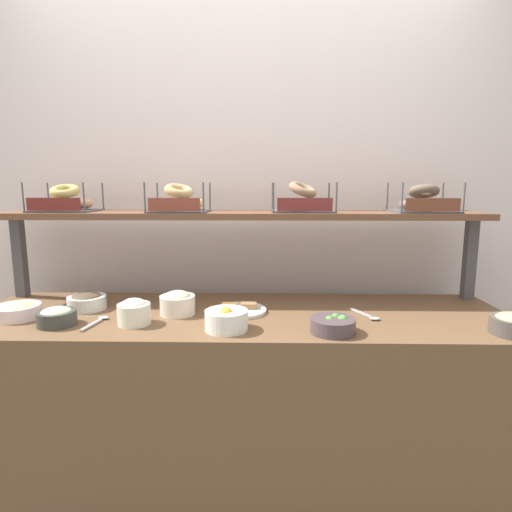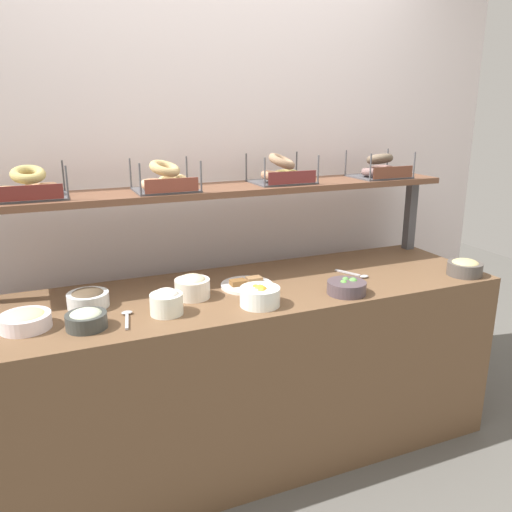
% 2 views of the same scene
% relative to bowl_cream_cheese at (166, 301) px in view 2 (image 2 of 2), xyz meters
% --- Properties ---
extents(ground_plane, '(8.00, 8.00, 0.00)m').
position_rel_bowl_cream_cheese_xyz_m(ground_plane, '(0.42, 0.15, -0.90)').
color(ground_plane, '#595651').
extents(back_wall, '(3.55, 0.06, 2.40)m').
position_rel_bowl_cream_cheese_xyz_m(back_wall, '(0.42, 0.70, 0.30)').
color(back_wall, silver).
rests_on(back_wall, ground_plane).
extents(deli_counter, '(2.35, 0.70, 0.85)m').
position_rel_bowl_cream_cheese_xyz_m(deli_counter, '(0.42, 0.15, -0.48)').
color(deli_counter, brown).
rests_on(deli_counter, ground_plane).
extents(shelf_riser_right, '(0.05, 0.05, 0.40)m').
position_rel_bowl_cream_cheese_xyz_m(shelf_riser_right, '(1.53, 0.42, 0.15)').
color(shelf_riser_right, '#4C4C51').
rests_on(shelf_riser_right, deli_counter).
extents(upper_shelf, '(2.31, 0.32, 0.03)m').
position_rel_bowl_cream_cheese_xyz_m(upper_shelf, '(0.42, 0.42, 0.36)').
color(upper_shelf, brown).
rests_on(upper_shelf, shelf_riser_left).
extents(bowl_cream_cheese, '(0.13, 0.13, 0.11)m').
position_rel_bowl_cream_cheese_xyz_m(bowl_cream_cheese, '(0.00, 0.00, 0.00)').
color(bowl_cream_cheese, white).
rests_on(bowl_cream_cheese, deli_counter).
extents(bowl_fruit_salad, '(0.17, 0.17, 0.09)m').
position_rel_bowl_cream_cheese_xyz_m(bowl_fruit_salad, '(0.38, -0.06, -0.01)').
color(bowl_fruit_salad, white).
rests_on(bowl_fruit_salad, deli_counter).
extents(bowl_hummus, '(0.17, 0.17, 0.08)m').
position_rel_bowl_cream_cheese_xyz_m(bowl_hummus, '(1.47, -0.09, -0.01)').
color(bowl_hummus, '#504943').
rests_on(bowl_hummus, deli_counter).
extents(bowl_egg_salad, '(0.19, 0.19, 0.07)m').
position_rel_bowl_cream_cheese_xyz_m(bowl_egg_salad, '(-0.52, 0.07, -0.02)').
color(bowl_egg_salad, white).
rests_on(bowl_egg_salad, deli_counter).
extents(bowl_veggie_mix, '(0.17, 0.17, 0.07)m').
position_rel_bowl_cream_cheese_xyz_m(bowl_veggie_mix, '(0.79, -0.08, -0.02)').
color(bowl_veggie_mix, '#4F4147').
rests_on(bowl_veggie_mix, deli_counter).
extents(bowl_potato_salad, '(0.15, 0.15, 0.10)m').
position_rel_bowl_cream_cheese_xyz_m(bowl_potato_salad, '(0.15, 0.14, -0.00)').
color(bowl_potato_salad, white).
rests_on(bowl_potato_salad, deli_counter).
extents(bowl_tuna_salad, '(0.15, 0.15, 0.07)m').
position_rel_bowl_cream_cheese_xyz_m(bowl_tuna_salad, '(-0.31, -0.02, -0.02)').
color(bowl_tuna_salad, '#3A3D3A').
rests_on(bowl_tuna_salad, deli_counter).
extents(bowl_chocolate_spread, '(0.17, 0.17, 0.08)m').
position_rel_bowl_cream_cheese_xyz_m(bowl_chocolate_spread, '(-0.28, 0.20, -0.02)').
color(bowl_chocolate_spread, white).
rests_on(bowl_chocolate_spread, deli_counter).
extents(serving_plate_white, '(0.24, 0.24, 0.04)m').
position_rel_bowl_cream_cheese_xyz_m(serving_plate_white, '(0.41, 0.17, -0.04)').
color(serving_plate_white, white).
rests_on(serving_plate_white, deli_counter).
extents(serving_spoon_near_plate, '(0.06, 0.17, 0.01)m').
position_rel_bowl_cream_cheese_xyz_m(serving_spoon_near_plate, '(-0.15, 0.02, -0.05)').
color(serving_spoon_near_plate, '#B7B7BC').
rests_on(serving_spoon_near_plate, deli_counter).
extents(serving_spoon_by_edge, '(0.10, 0.16, 0.01)m').
position_rel_bowl_cream_cheese_xyz_m(serving_spoon_by_edge, '(0.97, 0.11, -0.05)').
color(serving_spoon_by_edge, '#B7B7BC').
rests_on(serving_spoon_by_edge, deli_counter).
extents(bagel_basket_sesame, '(0.30, 0.25, 0.14)m').
position_rel_bowl_cream_cheese_xyz_m(bagel_basket_sesame, '(-0.45, 0.43, 0.42)').
color(bagel_basket_sesame, '#4C4C51').
rests_on(bagel_basket_sesame, upper_shelf).
extents(bagel_basket_plain, '(0.29, 0.26, 0.14)m').
position_rel_bowl_cream_cheese_xyz_m(bagel_basket_plain, '(0.11, 0.40, 0.42)').
color(bagel_basket_plain, '#4C4C51').
rests_on(bagel_basket_plain, upper_shelf).
extents(bagel_basket_everything, '(0.30, 0.26, 0.15)m').
position_rel_bowl_cream_cheese_xyz_m(bagel_basket_everything, '(0.71, 0.43, 0.43)').
color(bagel_basket_everything, '#4C4C51').
rests_on(bagel_basket_everything, upper_shelf).
extents(bagel_basket_poppy, '(0.29, 0.25, 0.14)m').
position_rel_bowl_cream_cheese_xyz_m(bagel_basket_poppy, '(1.28, 0.40, 0.42)').
color(bagel_basket_poppy, '#4C4C51').
rests_on(bagel_basket_poppy, upper_shelf).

